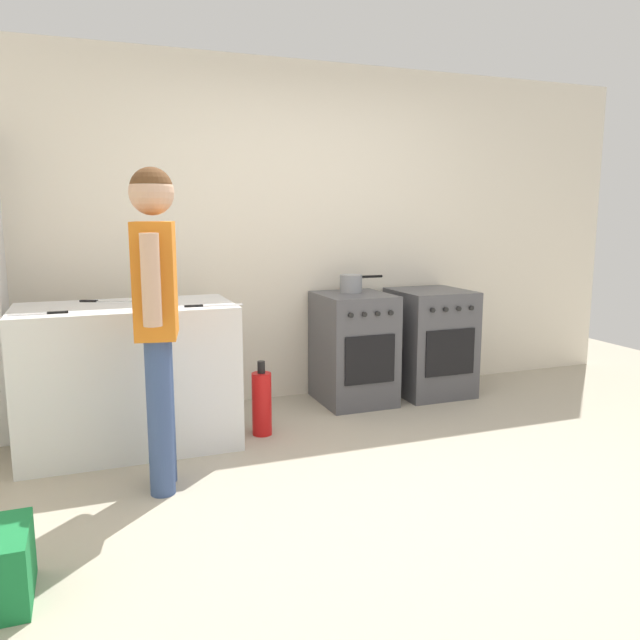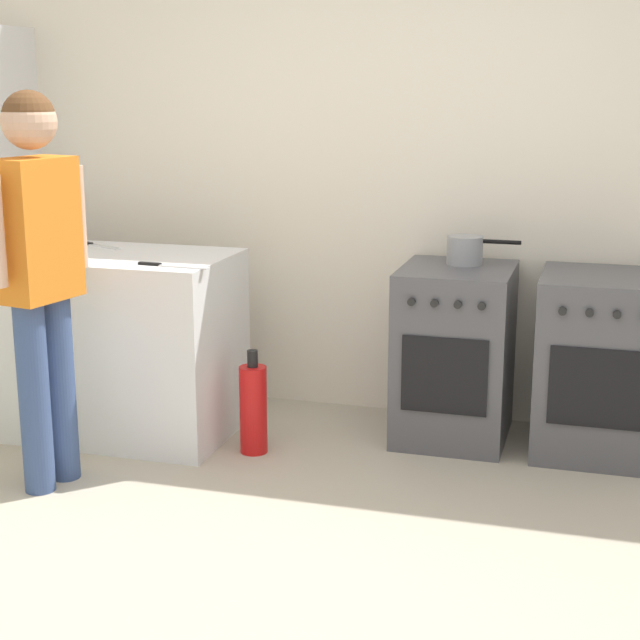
{
  "view_description": "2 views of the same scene",
  "coord_description": "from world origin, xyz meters",
  "px_view_note": "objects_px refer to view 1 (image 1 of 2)",
  "views": [
    {
      "loc": [
        -1.56,
        -2.76,
        1.45
      ],
      "look_at": [
        -0.16,
        0.96,
        0.78
      ],
      "focal_mm": 35.0,
      "sensor_mm": 36.0,
      "label": 1
    },
    {
      "loc": [
        1.02,
        -3.01,
        1.7
      ],
      "look_at": [
        -0.07,
        0.69,
        0.77
      ],
      "focal_mm": 55.0,
      "sensor_mm": 36.0,
      "label": 2
    }
  ],
  "objects_px": {
    "oven_left": "(353,348)",
    "oven_right": "(430,342)",
    "knife_bread": "(211,305)",
    "person": "(156,301)",
    "pot": "(351,283)",
    "fire_extinguisher": "(262,403)",
    "knife_chef": "(41,314)",
    "knife_carving": "(104,301)"
  },
  "relations": [
    {
      "from": "knife_bread",
      "to": "person",
      "type": "xyz_separation_m",
      "value": [
        -0.37,
        -0.48,
        0.11
      ]
    },
    {
      "from": "oven_right",
      "to": "pot",
      "type": "relative_size",
      "value": 2.4
    },
    {
      "from": "pot",
      "to": "knife_chef",
      "type": "height_order",
      "value": "pot"
    },
    {
      "from": "knife_bread",
      "to": "fire_extinguisher",
      "type": "xyz_separation_m",
      "value": [
        0.34,
        0.13,
        -0.69
      ]
    },
    {
      "from": "pot",
      "to": "fire_extinguisher",
      "type": "distance_m",
      "value": 1.27
    },
    {
      "from": "oven_right",
      "to": "pot",
      "type": "distance_m",
      "value": 0.83
    },
    {
      "from": "oven_right",
      "to": "pot",
      "type": "height_order",
      "value": "pot"
    },
    {
      "from": "knife_carving",
      "to": "person",
      "type": "distance_m",
      "value": 0.94
    },
    {
      "from": "pot",
      "to": "person",
      "type": "height_order",
      "value": "person"
    },
    {
      "from": "knife_bread",
      "to": "person",
      "type": "distance_m",
      "value": 0.61
    },
    {
      "from": "oven_right",
      "to": "pot",
      "type": "bearing_deg",
      "value": 171.44
    },
    {
      "from": "oven_right",
      "to": "pot",
      "type": "xyz_separation_m",
      "value": [
        -0.66,
        0.1,
        0.49
      ]
    },
    {
      "from": "knife_carving",
      "to": "knife_bread",
      "type": "height_order",
      "value": "same"
    },
    {
      "from": "knife_chef",
      "to": "oven_right",
      "type": "bearing_deg",
      "value": 11.66
    },
    {
      "from": "oven_right",
      "to": "knife_carving",
      "type": "xyz_separation_m",
      "value": [
        -2.5,
        -0.18,
        0.48
      ]
    },
    {
      "from": "fire_extinguisher",
      "to": "knife_chef",
      "type": "bearing_deg",
      "value": -175.2
    },
    {
      "from": "knife_carving",
      "to": "person",
      "type": "height_order",
      "value": "person"
    },
    {
      "from": "fire_extinguisher",
      "to": "oven_left",
      "type": "bearing_deg",
      "value": 28.78
    },
    {
      "from": "pot",
      "to": "knife_chef",
      "type": "xyz_separation_m",
      "value": [
        -2.18,
        -0.69,
        -0.02
      ]
    },
    {
      "from": "oven_right",
      "to": "person",
      "type": "height_order",
      "value": "person"
    },
    {
      "from": "oven_left",
      "to": "knife_bread",
      "type": "height_order",
      "value": "knife_bread"
    },
    {
      "from": "knife_carving",
      "to": "fire_extinguisher",
      "type": "distance_m",
      "value": 1.21
    },
    {
      "from": "pot",
      "to": "knife_bread",
      "type": "relative_size",
      "value": 1.01
    },
    {
      "from": "knife_chef",
      "to": "fire_extinguisher",
      "type": "xyz_separation_m",
      "value": [
        1.29,
        0.11,
        -0.69
      ]
    },
    {
      "from": "oven_right",
      "to": "knife_bread",
      "type": "distance_m",
      "value": 2.04
    },
    {
      "from": "oven_left",
      "to": "oven_right",
      "type": "xyz_separation_m",
      "value": [
        0.68,
        0.0,
        0.0
      ]
    },
    {
      "from": "pot",
      "to": "knife_bread",
      "type": "height_order",
      "value": "pot"
    },
    {
      "from": "oven_right",
      "to": "knife_chef",
      "type": "bearing_deg",
      "value": -168.34
    },
    {
      "from": "oven_right",
      "to": "person",
      "type": "bearing_deg",
      "value": -154.43
    },
    {
      "from": "oven_left",
      "to": "oven_right",
      "type": "distance_m",
      "value": 0.68
    },
    {
      "from": "knife_carving",
      "to": "person",
      "type": "bearing_deg",
      "value": -75.41
    },
    {
      "from": "oven_left",
      "to": "knife_chef",
      "type": "bearing_deg",
      "value": -164.81
    },
    {
      "from": "pot",
      "to": "knife_bread",
      "type": "bearing_deg",
      "value": -150.22
    },
    {
      "from": "oven_right",
      "to": "knife_bread",
      "type": "xyz_separation_m",
      "value": [
        -1.89,
        -0.61,
        0.48
      ]
    },
    {
      "from": "person",
      "to": "knife_bread",
      "type": "bearing_deg",
      "value": 52.07
    },
    {
      "from": "fire_extinguisher",
      "to": "knife_bread",
      "type": "bearing_deg",
      "value": -159.42
    },
    {
      "from": "oven_right",
      "to": "fire_extinguisher",
      "type": "xyz_separation_m",
      "value": [
        -1.55,
        -0.48,
        -0.21
      ]
    },
    {
      "from": "oven_left",
      "to": "knife_bread",
      "type": "bearing_deg",
      "value": -153.41
    },
    {
      "from": "knife_bread",
      "to": "knife_carving",
      "type": "bearing_deg",
      "value": 145.11
    },
    {
      "from": "oven_left",
      "to": "person",
      "type": "distance_m",
      "value": 2.0
    },
    {
      "from": "oven_right",
      "to": "knife_bread",
      "type": "height_order",
      "value": "knife_bread"
    },
    {
      "from": "knife_carving",
      "to": "knife_chef",
      "type": "xyz_separation_m",
      "value": [
        -0.34,
        -0.4,
        0.0
      ]
    }
  ]
}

